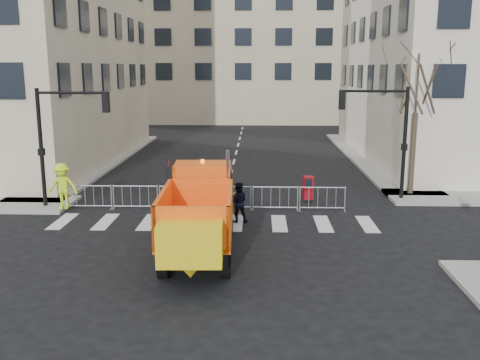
{
  "coord_description": "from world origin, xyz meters",
  "views": [
    {
      "loc": [
        1.58,
        -15.63,
        6.3
      ],
      "look_at": [
        0.99,
        2.5,
        2.45
      ],
      "focal_mm": 40.0,
      "sensor_mm": 36.0,
      "label": 1
    }
  ],
  "objects_px": {
    "worker": "(63,186)",
    "newspaper_box": "(308,188)",
    "cop_c": "(190,193)",
    "plow_truck": "(199,211)",
    "cop_b": "(238,202)",
    "cop_a": "(211,193)"
  },
  "relations": [
    {
      "from": "cop_a",
      "to": "cop_b",
      "type": "relative_size",
      "value": 1.06
    },
    {
      "from": "cop_a",
      "to": "cop_c",
      "type": "xyz_separation_m",
      "value": [
        -0.89,
        0.0,
        -0.01
      ]
    },
    {
      "from": "newspaper_box",
      "to": "cop_a",
      "type": "bearing_deg",
      "value": -164.93
    },
    {
      "from": "plow_truck",
      "to": "worker",
      "type": "bearing_deg",
      "value": 49.84
    },
    {
      "from": "cop_b",
      "to": "cop_c",
      "type": "height_order",
      "value": "cop_c"
    },
    {
      "from": "cop_b",
      "to": "newspaper_box",
      "type": "xyz_separation_m",
      "value": [
        3.2,
        3.43,
        -0.14
      ]
    },
    {
      "from": "cop_c",
      "to": "worker",
      "type": "relative_size",
      "value": 0.86
    },
    {
      "from": "plow_truck",
      "to": "cop_b",
      "type": "xyz_separation_m",
      "value": [
        1.17,
        3.89,
        -0.68
      ]
    },
    {
      "from": "cop_c",
      "to": "plow_truck",
      "type": "bearing_deg",
      "value": 42.69
    },
    {
      "from": "cop_a",
      "to": "cop_b",
      "type": "xyz_separation_m",
      "value": [
        1.25,
        -1.33,
        -0.05
      ]
    },
    {
      "from": "plow_truck",
      "to": "cop_a",
      "type": "xyz_separation_m",
      "value": [
        -0.08,
        5.22,
        -0.63
      ]
    },
    {
      "from": "worker",
      "to": "newspaper_box",
      "type": "height_order",
      "value": "worker"
    },
    {
      "from": "cop_a",
      "to": "newspaper_box",
      "type": "relative_size",
      "value": 1.61
    },
    {
      "from": "cop_c",
      "to": "newspaper_box",
      "type": "relative_size",
      "value": 1.6
    },
    {
      "from": "plow_truck",
      "to": "cop_c",
      "type": "height_order",
      "value": "plow_truck"
    },
    {
      "from": "plow_truck",
      "to": "cop_c",
      "type": "relative_size",
      "value": 5.04
    },
    {
      "from": "cop_b",
      "to": "newspaper_box",
      "type": "height_order",
      "value": "cop_b"
    },
    {
      "from": "cop_b",
      "to": "newspaper_box",
      "type": "distance_m",
      "value": 4.69
    },
    {
      "from": "plow_truck",
      "to": "cop_c",
      "type": "distance_m",
      "value": 5.35
    },
    {
      "from": "cop_c",
      "to": "cop_b",
      "type": "bearing_deg",
      "value": 90.32
    },
    {
      "from": "cop_b",
      "to": "cop_c",
      "type": "xyz_separation_m",
      "value": [
        -2.14,
        1.33,
        0.04
      ]
    },
    {
      "from": "plow_truck",
      "to": "cop_a",
      "type": "relative_size",
      "value": 5.0
    }
  ]
}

